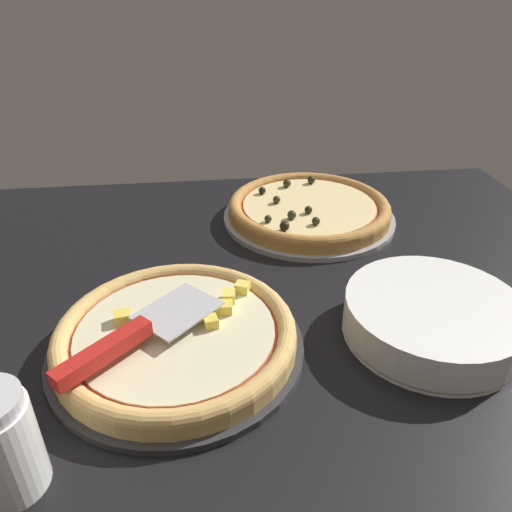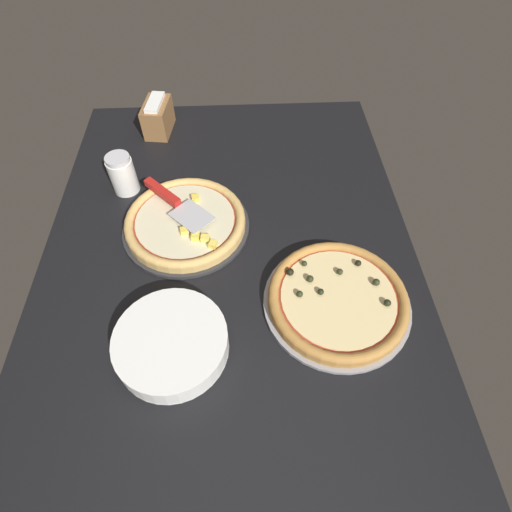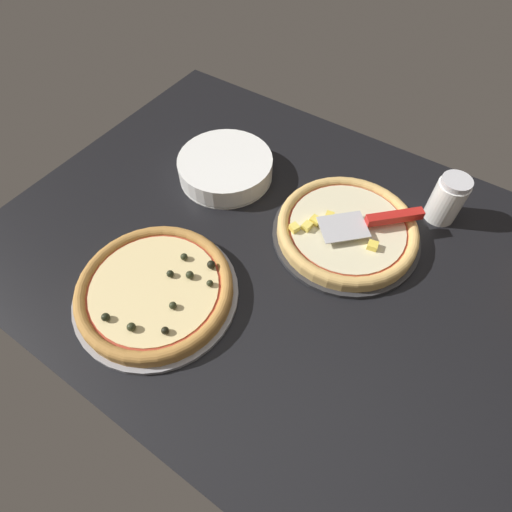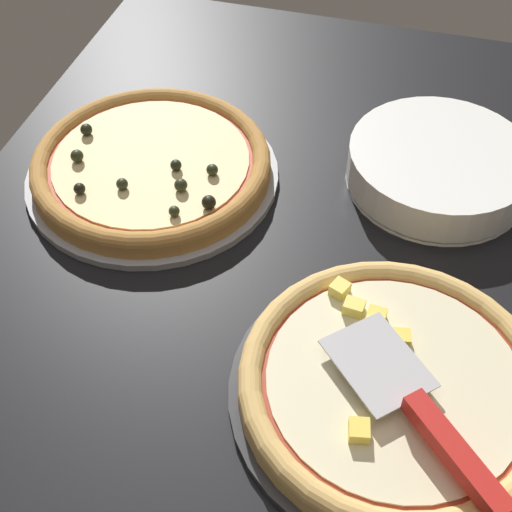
# 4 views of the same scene
# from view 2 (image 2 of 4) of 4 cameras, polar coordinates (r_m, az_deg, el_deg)

# --- Properties ---
(ground_plane) EXTENTS (1.34, 0.97, 0.04)m
(ground_plane) POSITION_cam_2_polar(r_m,az_deg,el_deg) (1.06, -3.80, 0.38)
(ground_plane) COLOR black
(pizza_pan_front) EXTENTS (0.34, 0.34, 0.01)m
(pizza_pan_front) POSITION_cam_2_polar(r_m,az_deg,el_deg) (1.10, -9.91, 4.17)
(pizza_pan_front) COLOR #2D2D30
(pizza_pan_front) RESTS_ON ground_plane
(pizza_front) EXTENTS (0.32, 0.32, 0.04)m
(pizza_front) POSITION_cam_2_polar(r_m,az_deg,el_deg) (1.09, -10.06, 4.91)
(pizza_front) COLOR #DBAD60
(pizza_front) RESTS_ON pizza_pan_front
(pizza_pan_back) EXTENTS (0.34, 0.34, 0.01)m
(pizza_pan_back) POSITION_cam_2_polar(r_m,az_deg,el_deg) (0.96, 11.42, -6.59)
(pizza_pan_back) COLOR #939399
(pizza_pan_back) RESTS_ON ground_plane
(pizza_back) EXTENTS (0.32, 0.32, 0.04)m
(pizza_back) POSITION_cam_2_polar(r_m,az_deg,el_deg) (0.95, 11.60, -5.94)
(pizza_back) COLOR #B77F3D
(pizza_back) RESTS_ON pizza_pan_back
(serving_spatula) EXTENTS (0.20, 0.20, 0.02)m
(serving_spatula) POSITION_cam_2_polar(r_m,az_deg,el_deg) (1.11, -12.24, 8.11)
(serving_spatula) COLOR #B7B7BC
(serving_spatula) RESTS_ON pizza_front
(plate_stack) EXTENTS (0.24, 0.24, 0.06)m
(plate_stack) POSITION_cam_2_polar(r_m,az_deg,el_deg) (0.89, -11.97, -12.08)
(plate_stack) COLOR white
(plate_stack) RESTS_ON ground_plane
(parmesan_shaker) EXTENTS (0.07, 0.07, 0.12)m
(parmesan_shaker) POSITION_cam_2_polar(r_m,az_deg,el_deg) (1.22, -18.53, 11.04)
(parmesan_shaker) COLOR white
(parmesan_shaker) RESTS_ON ground_plane
(napkin_holder) EXTENTS (0.14, 0.09, 0.11)m
(napkin_holder) POSITION_cam_2_polar(r_m,az_deg,el_deg) (1.43, -13.85, 18.76)
(napkin_holder) COLOR olive
(napkin_holder) RESTS_ON ground_plane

